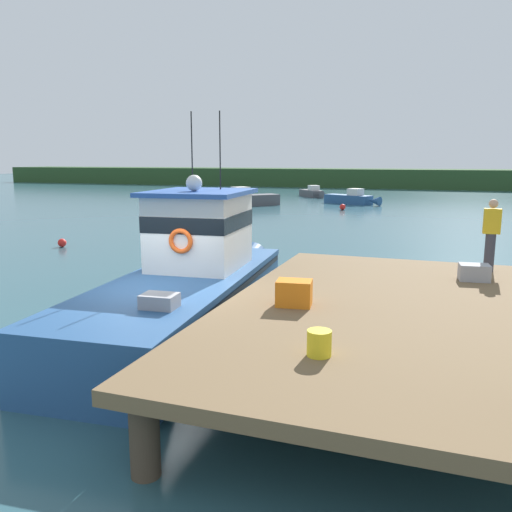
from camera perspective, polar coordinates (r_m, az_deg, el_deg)
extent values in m
plane|color=#2D5660|center=(11.04, -10.69, -9.21)|extent=(200.00, 200.00, 0.00)
cylinder|color=#4C3D2D|center=(6.58, -12.13, -18.81)|extent=(0.36, 0.36, 1.00)
cylinder|color=#4C3D2D|center=(13.79, 5.91, -2.90)|extent=(0.36, 0.36, 1.00)
cube|color=brown|center=(9.33, 15.67, -6.03)|extent=(6.00, 9.00, 0.20)
cube|color=#285184|center=(11.33, -8.20, -5.68)|extent=(3.15, 8.18, 1.10)
cone|color=#285184|center=(15.83, -1.31, -0.90)|extent=(1.24, 1.88, 1.10)
cube|color=black|center=(11.22, -8.26, -3.47)|extent=(3.15, 8.02, 0.12)
cube|color=#285184|center=(11.18, -8.28, -2.68)|extent=(3.19, 8.18, 0.12)
cube|color=silver|center=(12.12, -6.18, 2.45)|extent=(2.07, 2.35, 1.80)
cube|color=black|center=(12.08, -6.21, 3.93)|extent=(2.09, 2.37, 0.36)
cube|color=#2D56A8|center=(12.02, -6.27, 6.93)|extent=(2.34, 2.67, 0.10)
sphere|color=white|center=(11.73, -6.82, 7.96)|extent=(0.36, 0.36, 0.36)
cylinder|color=black|center=(12.59, -7.05, 11.41)|extent=(0.03, 0.03, 1.80)
cylinder|color=black|center=(12.35, -3.97, 11.48)|extent=(0.03, 0.03, 1.80)
cube|color=#939399|center=(8.99, -10.53, -5.24)|extent=(0.63, 0.49, 0.36)
torus|color=orange|center=(8.97, -17.68, -6.42)|extent=(0.60, 0.60, 0.12)
torus|color=#EA5119|center=(11.07, -8.27, 1.63)|extent=(0.55, 0.14, 0.54)
cube|color=orange|center=(9.03, 4.20, -4.07)|extent=(0.65, 0.52, 0.45)
cube|color=#9E9EA3|center=(11.79, 22.82, -1.67)|extent=(0.64, 0.50, 0.34)
cylinder|color=yellow|center=(6.84, 6.95, -9.47)|extent=(0.32, 0.32, 0.34)
cylinder|color=#383842|center=(12.85, 24.24, 0.36)|extent=(0.22, 0.22, 0.86)
cube|color=gold|center=(12.76, 24.49, 3.50)|extent=(0.36, 0.22, 0.56)
sphere|color=tan|center=(12.72, 24.62, 5.24)|extent=(0.20, 0.20, 0.20)
cube|color=#4C4C51|center=(42.05, -0.67, 6.14)|extent=(4.32, 4.56, 0.87)
cone|color=#4C4C51|center=(40.74, -4.39, 5.97)|extent=(1.44, 1.47, 0.87)
cube|color=silver|center=(41.61, -1.69, 7.14)|extent=(1.70, 1.70, 0.65)
cube|color=#4C4C51|center=(52.48, 6.06, 6.86)|extent=(3.05, 3.57, 0.65)
cone|color=#4C4C51|center=(50.43, 7.07, 6.69)|extent=(1.06, 1.11, 0.65)
cube|color=silver|center=(51.87, 6.35, 7.44)|extent=(1.27, 1.27, 0.49)
cube|color=#285184|center=(44.47, 10.07, 6.14)|extent=(4.23, 2.92, 0.74)
cone|color=#285184|center=(43.07, 12.85, 5.90)|extent=(1.24, 1.11, 0.74)
cube|color=silver|center=(44.02, 10.86, 6.92)|extent=(1.36, 1.37, 0.55)
sphere|color=red|center=(23.69, -20.51, 1.37)|extent=(0.36, 0.36, 0.36)
sphere|color=red|center=(38.98, 9.48, 5.33)|extent=(0.44, 0.44, 0.44)
sphere|color=#EA5B19|center=(34.62, -4.79, 4.83)|extent=(0.49, 0.49, 0.49)
sphere|color=#EA5B19|center=(28.90, -3.15, 3.69)|extent=(0.47, 0.47, 0.47)
cube|color=#284723|center=(71.19, 15.30, 8.22)|extent=(120.00, 8.00, 2.40)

